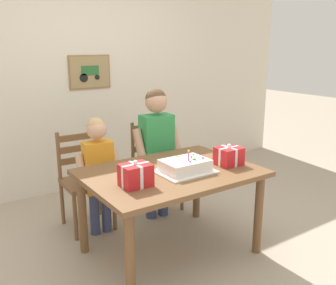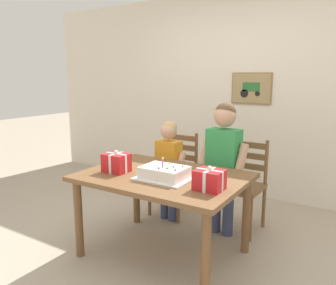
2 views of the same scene
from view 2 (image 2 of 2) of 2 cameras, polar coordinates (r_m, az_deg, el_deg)
ground_plane at (r=3.15m, az=-0.78°, el=-18.20°), size 20.00×20.00×0.00m
back_wall at (r=4.48m, az=12.55°, el=7.74°), size 6.40×0.11×2.60m
dining_table at (r=2.90m, az=-0.81°, el=-7.21°), size 1.36×0.98×0.73m
birthday_cake at (r=2.74m, az=-0.61°, el=-5.20°), size 0.44×0.34×0.19m
gift_box_red_large at (r=2.97m, az=-8.72°, el=-3.40°), size 0.22×0.17×0.20m
gift_box_beside_cake at (r=2.50m, az=7.01°, el=-6.28°), size 0.21×0.18×0.18m
chair_left at (r=3.84m, az=1.18°, el=-5.15°), size 0.43×0.43×0.92m
chair_right at (r=3.52m, az=12.37°, el=-6.93°), size 0.44×0.44×0.92m
child_older at (r=3.28m, az=9.36°, el=-2.23°), size 0.49×0.28×1.31m
child_younger at (r=3.59m, az=0.10°, el=-3.10°), size 0.41×0.24×1.09m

